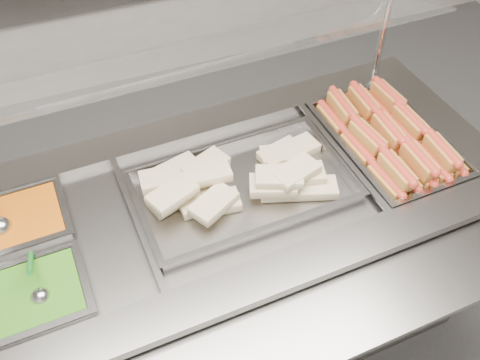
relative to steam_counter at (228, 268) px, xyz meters
name	(u,v)px	position (x,y,z in m)	size (l,w,h in m)	color
steam_counter	(228,268)	(0.00, 0.00, 0.00)	(2.03, 0.95, 0.96)	slate
tray_rail	(299,329)	(0.02, -0.54, 0.43)	(1.92, 0.46, 0.06)	slate
sneeze_guard	(195,58)	(-0.01, 0.23, 0.87)	(1.76, 0.37, 0.47)	#BCBDC1
pan_hotdogs	(385,146)	(0.66, 0.02, 0.43)	(0.38, 0.60, 0.11)	gray
pan_wraps	(243,189)	(0.06, 0.00, 0.45)	(0.74, 0.45, 0.07)	gray
pan_beans	(18,228)	(-0.69, 0.13, 0.44)	(0.33, 0.27, 0.11)	gray
pan_peas	(33,303)	(-0.68, -0.18, 0.44)	(0.33, 0.27, 0.11)	gray
hotdogs_in_buns	(387,137)	(0.65, 0.01, 0.49)	(0.34, 0.56, 0.12)	#8E5F1D
tortilla_wraps	(242,179)	(0.06, 0.01, 0.49)	(0.69, 0.36, 0.10)	beige
ladle	(0,226)	(-0.73, 0.11, 0.49)	(0.07, 0.21, 0.14)	#A9AAAE
serving_spoon	(39,291)	(-0.65, -0.18, 0.49)	(0.06, 0.19, 0.15)	#A9AAAE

